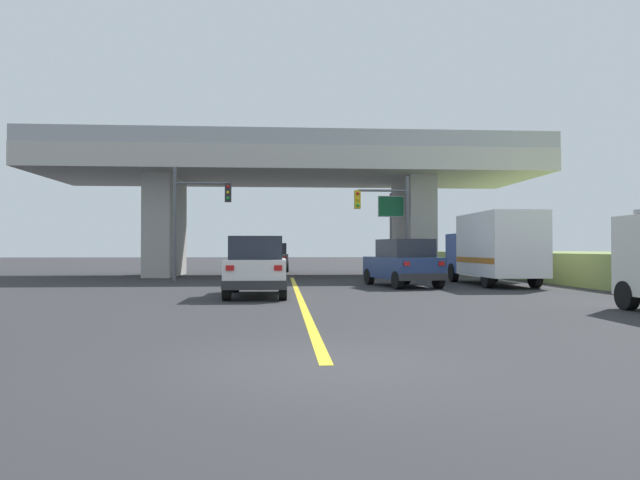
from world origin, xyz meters
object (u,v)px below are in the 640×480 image
(box_truck, at_px, (494,248))
(sedan_oncoming, at_px, (274,257))
(suv_lead, at_px, (257,266))
(traffic_signal_farside, at_px, (194,210))
(highway_sign, at_px, (391,215))
(suv_crossing, at_px, (403,263))
(traffic_signal_nearside, at_px, (389,215))

(box_truck, xyz_separation_m, sedan_oncoming, (-9.89, 16.75, -0.64))
(suv_lead, distance_m, sedan_oncoming, 22.11)
(traffic_signal_farside, height_order, highway_sign, traffic_signal_farside)
(suv_crossing, relative_size, sedan_oncoming, 1.06)
(suv_lead, xyz_separation_m, suv_crossing, (6.02, 4.69, -0.00))
(traffic_signal_farside, bearing_deg, traffic_signal_nearside, 0.67)
(traffic_signal_nearside, bearing_deg, highway_sign, 77.73)
(suv_crossing, relative_size, highway_sign, 0.97)
(suv_crossing, relative_size, traffic_signal_farside, 0.82)
(traffic_signal_farside, relative_size, highway_sign, 1.19)
(traffic_signal_nearside, bearing_deg, box_truck, -52.46)
(suv_crossing, bearing_deg, sedan_oncoming, 96.52)
(highway_sign, bearing_deg, suv_lead, -117.84)
(box_truck, height_order, traffic_signal_farside, traffic_signal_farside)
(suv_lead, distance_m, traffic_signal_nearside, 12.37)
(sedan_oncoming, relative_size, highway_sign, 0.91)
(box_truck, bearing_deg, suv_lead, -152.40)
(traffic_signal_nearside, xyz_separation_m, highway_sign, (0.75, 3.44, 0.17))
(suv_crossing, distance_m, box_truck, 4.33)
(suv_crossing, height_order, highway_sign, highway_sign)
(traffic_signal_farside, bearing_deg, suv_crossing, -29.46)
(suv_lead, relative_size, sedan_oncoming, 1.04)
(suv_lead, relative_size, suv_crossing, 0.98)
(suv_crossing, height_order, box_truck, box_truck)
(sedan_oncoming, xyz_separation_m, traffic_signal_nearside, (6.12, -11.84, 2.39))
(sedan_oncoming, distance_m, traffic_signal_nearside, 13.55)
(suv_crossing, xyz_separation_m, highway_sign, (1.21, 9.01, 2.56))
(sedan_oncoming, height_order, highway_sign, highway_sign)
(box_truck, bearing_deg, traffic_signal_farside, 161.00)
(traffic_signal_nearside, distance_m, traffic_signal_farside, 10.13)
(traffic_signal_nearside, bearing_deg, sedan_oncoming, 117.34)
(suv_lead, height_order, traffic_signal_nearside, traffic_signal_nearside)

